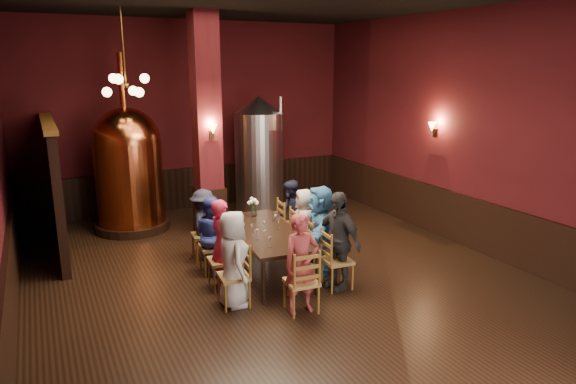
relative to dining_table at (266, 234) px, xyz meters
name	(u,v)px	position (x,y,z in m)	size (l,w,h in m)	color
room	(279,145)	(0.09, -0.35, 1.56)	(10.00, 10.02, 4.50)	black
wainscot_right	(460,219)	(4.05, -0.35, -0.19)	(0.08, 9.90, 1.00)	black
wainscot_back	(195,187)	(0.09, 4.61, -0.19)	(7.90, 0.08, 1.00)	black
wainscot_left	(9,297)	(-3.87, -0.35, -0.19)	(0.08, 9.90, 1.00)	black
column	(207,127)	(-0.21, 2.45, 1.56)	(0.58, 0.58, 4.50)	#4A0F14
partition	(55,188)	(-3.11, 2.85, 0.51)	(0.22, 3.50, 2.40)	black
pendant_cluster	(126,85)	(-1.71, 2.55, 2.41)	(0.90, 0.90, 1.70)	#A57226
sconce_wall	(436,129)	(3.99, 0.45, 1.51)	(0.20, 0.20, 0.36)	black
sconce_column	(211,131)	(-0.21, 2.15, 1.51)	(0.20, 0.20, 0.36)	black
dining_table	(266,234)	(0.00, 0.00, 0.00)	(1.20, 2.48, 0.75)	black
chair_0	(234,276)	(-0.93, -0.92, -0.23)	(0.46, 0.46, 0.92)	brown
person_0	(233,259)	(-0.93, -0.92, 0.04)	(0.71, 0.46, 1.45)	#BCBCBC
chair_1	(222,260)	(-0.88, -0.26, -0.23)	(0.46, 0.46, 0.92)	brown
person_1	(222,244)	(-0.88, -0.26, 0.04)	(0.53, 0.35, 1.46)	#B31E3E
chair_2	(213,247)	(-0.82, 0.40, -0.23)	(0.46, 0.46, 0.92)	brown
person_2	(212,235)	(-0.82, 0.40, -0.02)	(0.65, 0.32, 1.33)	#2B3B92
chair_3	(204,235)	(-0.76, 1.07, -0.23)	(0.46, 0.46, 0.92)	brown
person_3	(204,225)	(-0.76, 1.07, -0.03)	(0.85, 0.49, 1.31)	black
chair_4	(337,260)	(0.76, -1.07, -0.23)	(0.46, 0.46, 0.92)	brown
person_4	(338,240)	(0.76, -1.07, 0.10)	(0.93, 0.39, 1.58)	black
chair_5	(320,247)	(0.82, -0.40, -0.23)	(0.46, 0.46, 0.92)	brown
person_5	(320,230)	(0.82, -0.40, 0.08)	(1.42, 0.45, 1.53)	teal
chair_6	(304,235)	(0.88, 0.26, -0.23)	(0.46, 0.46, 0.92)	brown
person_6	(304,224)	(0.88, 0.26, -0.03)	(0.65, 0.42, 1.32)	#B7A9A1
chair_7	(291,224)	(0.93, 0.92, -0.23)	(0.46, 0.46, 0.92)	brown
person_7	(291,214)	(0.93, 0.92, -0.02)	(0.65, 0.32, 1.33)	#181930
chair_8	(301,281)	(-0.13, -1.54, -0.23)	(0.46, 0.46, 0.92)	brown
person_8	(302,264)	(-0.13, -1.54, 0.04)	(0.53, 0.35, 1.46)	maroon
copper_kettle	(129,168)	(-1.63, 3.46, 0.67)	(1.65, 1.65, 3.71)	black
steel_vessel	(259,155)	(1.36, 3.45, 0.70)	(1.32, 1.32, 2.77)	#B2B2B7
rose_vase	(254,204)	(0.14, 0.88, 0.29)	(0.21, 0.21, 0.36)	white
wine_glass_0	(278,224)	(0.23, -0.01, 0.15)	(0.07, 0.07, 0.17)	white
wine_glass_1	(264,226)	(-0.04, -0.02, 0.15)	(0.07, 0.07, 0.17)	white
wine_glass_2	(257,235)	(-0.32, -0.36, 0.15)	(0.07, 0.07, 0.17)	white
wine_glass_3	(252,229)	(-0.28, -0.07, 0.15)	(0.07, 0.07, 0.17)	white
wine_glass_4	(274,216)	(0.35, 0.43, 0.15)	(0.07, 0.07, 0.17)	white
wine_glass_5	(270,242)	(-0.28, -0.78, 0.15)	(0.07, 0.07, 0.17)	white
wine_glass_6	(275,217)	(0.36, 0.40, 0.15)	(0.07, 0.07, 0.17)	white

